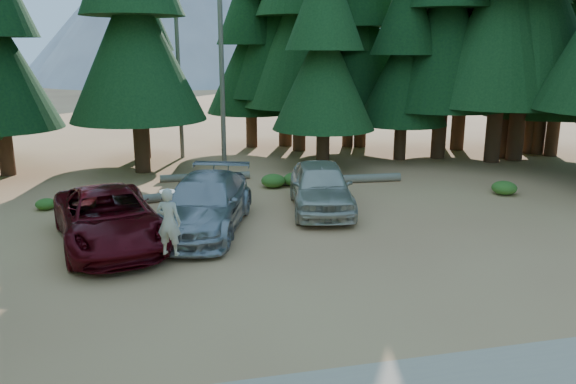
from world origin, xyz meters
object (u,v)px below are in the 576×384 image
frisbee_player (169,221)px  log_right (339,179)px  silver_minivan_center (205,204)px  silver_minivan_right (321,186)px  log_mid (205,177)px  red_pickup (109,218)px  log_left (126,201)px

frisbee_player → log_right: 11.27m
silver_minivan_center → frisbee_player: bearing=-89.4°
silver_minivan_right → log_mid: silver_minivan_right is taller
log_mid → silver_minivan_right: bearing=-54.7°
red_pickup → silver_minivan_right: silver_minivan_right is taller
log_left → silver_minivan_right: bearing=-32.6°
frisbee_player → log_mid: bearing=-74.3°
red_pickup → frisbee_player: 3.41m
log_mid → log_right: bearing=-16.2°
frisbee_player → silver_minivan_center: bearing=-82.4°
log_left → log_right: log_right is taller
log_mid → log_right: 5.72m
red_pickup → log_mid: (3.37, 7.55, -0.65)m
red_pickup → silver_minivan_right: size_ratio=1.15×
red_pickup → silver_minivan_center: size_ratio=1.00×
silver_minivan_right → frisbee_player: size_ratio=3.00×
frisbee_player → log_right: size_ratio=0.31×
red_pickup → log_right: bearing=20.3°
red_pickup → silver_minivan_center: bearing=2.3°
silver_minivan_right → log_left: (-6.72, 2.06, -0.70)m
silver_minivan_center → frisbee_player: 3.87m
red_pickup → frisbee_player: frisbee_player is taller
silver_minivan_center → red_pickup: bearing=-147.0°
log_left → silver_minivan_center: bearing=-68.3°
log_right → log_left: bearing=-166.1°
silver_minivan_right → log_left: 7.06m
silver_minivan_right → log_left: size_ratio=1.10×
frisbee_player → log_mid: 10.66m
silver_minivan_right → log_right: size_ratio=0.93×
silver_minivan_right → red_pickup: bearing=-153.2°
silver_minivan_center → frisbee_player: size_ratio=3.45×
red_pickup → log_mid: red_pickup is taller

